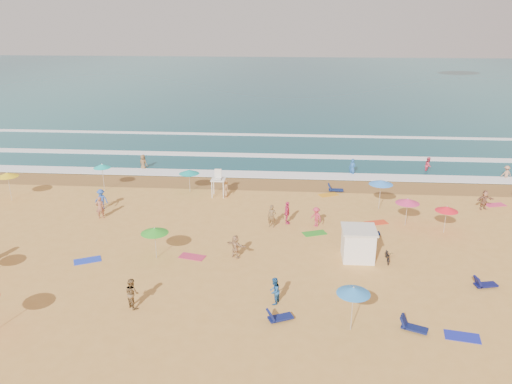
{
  "coord_description": "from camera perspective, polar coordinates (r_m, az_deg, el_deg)",
  "views": [
    {
      "loc": [
        0.77,
        -32.01,
        15.26
      ],
      "look_at": [
        -2.14,
        6.0,
        1.5
      ],
      "focal_mm": 35.0,
      "sensor_mm": 36.0,
      "label": 1
    }
  ],
  "objects": [
    {
      "name": "towels",
      "position": [
        33.21,
        4.18,
        -7.54
      ],
      "size": [
        48.01,
        26.99,
        0.03
      ],
      "color": "red",
      "rests_on": "ground"
    },
    {
      "name": "wet_sand",
      "position": [
        47.06,
        3.21,
        0.9
      ],
      "size": [
        220.0,
        220.0,
        0.0
      ],
      "primitive_type": "plane",
      "color": "olive",
      "rests_on": "ground"
    },
    {
      "name": "loungers",
      "position": [
        34.21,
        15.09,
        -7.08
      ],
      "size": [
        46.59,
        21.63,
        0.34
      ],
      "color": "#0F1C4E",
      "rests_on": "ground"
    },
    {
      "name": "beachgoers",
      "position": [
        39.08,
        3.59,
        -1.93
      ],
      "size": [
        41.4,
        27.71,
        2.12
      ],
      "color": "tan",
      "rests_on": "ground"
    },
    {
      "name": "beach_umbrellas",
      "position": [
        35.54,
        8.06,
        -2.04
      ],
      "size": [
        52.47,
        23.58,
        0.81
      ],
      "color": "#16B4AD",
      "rests_on": "ground"
    },
    {
      "name": "cabana",
      "position": [
        33.38,
        11.59,
        -5.88
      ],
      "size": [
        2.0,
        2.0,
        2.0
      ],
      "primitive_type": "cube",
      "color": "white",
      "rests_on": "ground"
    },
    {
      "name": "cabana_roof",
      "position": [
        32.94,
        11.71,
        -4.22
      ],
      "size": [
        2.2,
        2.2,
        0.12
      ],
      "primitive_type": "cube",
      "color": "silver",
      "rests_on": "cabana"
    },
    {
      "name": "ground",
      "position": [
        35.47,
        2.72,
        -5.66
      ],
      "size": [
        220.0,
        220.0,
        0.0
      ],
      "primitive_type": "plane",
      "color": "gold",
      "rests_on": "ground"
    },
    {
      "name": "lifeguard_stand",
      "position": [
        43.74,
        -4.32,
        0.83
      ],
      "size": [
        1.2,
        1.2,
        2.1
      ],
      "primitive_type": null,
      "color": "white",
      "rests_on": "ground"
    },
    {
      "name": "surf_foam",
      "position": [
        55.45,
        3.43,
        3.94
      ],
      "size": [
        200.0,
        18.7,
        0.05
      ],
      "color": "white",
      "rests_on": "ground"
    },
    {
      "name": "ocean",
      "position": [
        117.02,
        4.06,
        12.3
      ],
      "size": [
        220.0,
        140.0,
        0.18
      ],
      "primitive_type": "cube",
      "color": "#0C4756",
      "rests_on": "ground"
    },
    {
      "name": "bicycle",
      "position": [
        33.67,
        14.81,
        -7.04
      ],
      "size": [
        0.62,
        1.58,
        0.82
      ],
      "primitive_type": "imported",
      "rotation": [
        0.0,
        0.0,
        -0.05
      ],
      "color": "black",
      "rests_on": "ground"
    }
  ]
}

